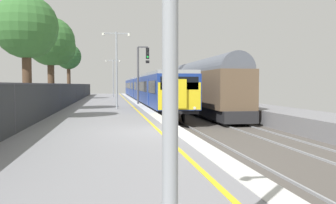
# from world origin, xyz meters

# --- Properties ---
(ground) EXTENTS (17.40, 110.00, 1.21)m
(ground) POSITION_xyz_m (2.64, 0.00, -0.61)
(ground) COLOR gray
(commuter_train_at_platform) EXTENTS (2.83, 42.89, 3.81)m
(commuter_train_at_platform) POSITION_xyz_m (2.10, 29.61, 1.27)
(commuter_train_at_platform) COLOR navy
(commuter_train_at_platform) RESTS_ON ground
(freight_train_adjacent_track) EXTENTS (2.60, 44.87, 4.88)m
(freight_train_adjacent_track) POSITION_xyz_m (6.10, 30.73, 1.67)
(freight_train_adjacent_track) COLOR #232326
(freight_train_adjacent_track) RESTS_ON ground
(signal_gantry) EXTENTS (1.10, 0.24, 5.11)m
(signal_gantry) POSITION_xyz_m (0.62, 18.54, 3.19)
(signal_gantry) COLOR #47474C
(signal_gantry) RESTS_ON ground
(platform_lamp_mid) EXTENTS (2.00, 0.20, 5.46)m
(platform_lamp_mid) POSITION_xyz_m (-1.66, 12.51, 3.23)
(platform_lamp_mid) COLOR #93999E
(platform_lamp_mid) RESTS_ON ground
(platform_lamp_far) EXTENTS (2.00, 0.20, 5.05)m
(platform_lamp_far) POSITION_xyz_m (-1.66, 35.03, 3.02)
(platform_lamp_far) COLOR #93999E
(platform_lamp_far) RESTS_ON ground
(platform_back_fence) EXTENTS (0.07, 99.00, 1.81)m
(platform_back_fence) POSITION_xyz_m (-5.45, 0.00, 0.94)
(platform_back_fence) COLOR #282B2D
(platform_back_fence) RESTS_ON ground
(background_tree_left) EXTENTS (3.05, 3.09, 6.04)m
(background_tree_left) POSITION_xyz_m (-6.05, 5.14, 4.37)
(background_tree_left) COLOR #473323
(background_tree_left) RESTS_ON ground
(background_tree_centre) EXTENTS (3.28, 3.24, 6.23)m
(background_tree_centre) POSITION_xyz_m (-5.90, 11.75, 4.46)
(background_tree_centre) COLOR #473323
(background_tree_centre) RESTS_ON ground
(background_tree_right) EXTENTS (3.00, 3.00, 6.56)m
(background_tree_right) POSITION_xyz_m (-6.94, 30.67, 4.89)
(background_tree_right) COLOR #473323
(background_tree_right) RESTS_ON ground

